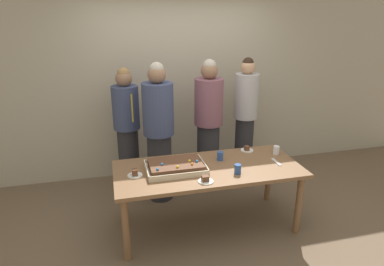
{
  "coord_description": "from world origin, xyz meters",
  "views": [
    {
      "loc": [
        -0.96,
        -3.11,
        2.26
      ],
      "look_at": [
        -0.14,
        0.15,
        1.07
      ],
      "focal_mm": 31.43,
      "sensor_mm": 36.0,
      "label": 1
    }
  ],
  "objects_px": {
    "party_table": "(208,174)",
    "plated_slice_near_right": "(247,149)",
    "sheet_cake": "(176,166)",
    "drink_cup_middle": "(238,169)",
    "cake_server_utensil": "(276,162)",
    "person_serving_front": "(208,124)",
    "person_green_shirt_behind": "(159,132)",
    "plated_slice_near_left": "(206,180)",
    "person_far_right_suit": "(127,129)",
    "drink_cup_far_end": "(220,156)",
    "plated_slice_far_left": "(135,174)",
    "person_striped_tie_right": "(245,118)",
    "drink_cup_nearest": "(276,150)"
  },
  "relations": [
    {
      "from": "party_table",
      "to": "plated_slice_near_right",
      "type": "relative_size",
      "value": 13.21
    },
    {
      "from": "sheet_cake",
      "to": "drink_cup_middle",
      "type": "height_order",
      "value": "sheet_cake"
    },
    {
      "from": "plated_slice_near_right",
      "to": "cake_server_utensil",
      "type": "bearing_deg",
      "value": -64.53
    },
    {
      "from": "plated_slice_near_right",
      "to": "person_serving_front",
      "type": "distance_m",
      "value": 0.66
    },
    {
      "from": "party_table",
      "to": "person_green_shirt_behind",
      "type": "xyz_separation_m",
      "value": [
        -0.41,
        0.75,
        0.26
      ]
    },
    {
      "from": "party_table",
      "to": "person_serving_front",
      "type": "xyz_separation_m",
      "value": [
        0.27,
        0.9,
        0.26
      ]
    },
    {
      "from": "plated_slice_near_left",
      "to": "cake_server_utensil",
      "type": "relative_size",
      "value": 0.75
    },
    {
      "from": "cake_server_utensil",
      "to": "person_far_right_suit",
      "type": "bearing_deg",
      "value": 143.23
    },
    {
      "from": "drink_cup_far_end",
      "to": "person_serving_front",
      "type": "distance_m",
      "value": 0.76
    },
    {
      "from": "plated_slice_near_right",
      "to": "party_table",
      "type": "bearing_deg",
      "value": -150.39
    },
    {
      "from": "plated_slice_near_left",
      "to": "party_table",
      "type": "bearing_deg",
      "value": 68.85
    },
    {
      "from": "plated_slice_near_right",
      "to": "person_green_shirt_behind",
      "type": "bearing_deg",
      "value": 157.11
    },
    {
      "from": "plated_slice_near_left",
      "to": "drink_cup_far_end",
      "type": "xyz_separation_m",
      "value": [
        0.3,
        0.46,
        0.03
      ]
    },
    {
      "from": "plated_slice_far_left",
      "to": "drink_cup_middle",
      "type": "distance_m",
      "value": 1.05
    },
    {
      "from": "plated_slice_far_left",
      "to": "person_far_right_suit",
      "type": "xyz_separation_m",
      "value": [
        0.0,
        1.1,
        0.11
      ]
    },
    {
      "from": "party_table",
      "to": "cake_server_utensil",
      "type": "distance_m",
      "value": 0.77
    },
    {
      "from": "person_green_shirt_behind",
      "to": "party_table",
      "type": "bearing_deg",
      "value": 23.87
    },
    {
      "from": "person_serving_front",
      "to": "person_far_right_suit",
      "type": "relative_size",
      "value": 1.06
    },
    {
      "from": "plated_slice_far_left",
      "to": "drink_cup_middle",
      "type": "height_order",
      "value": "drink_cup_middle"
    },
    {
      "from": "drink_cup_middle",
      "to": "drink_cup_far_end",
      "type": "distance_m",
      "value": 0.37
    },
    {
      "from": "sheet_cake",
      "to": "person_serving_front",
      "type": "xyz_separation_m",
      "value": [
        0.62,
        0.87,
        0.14
      ]
    },
    {
      "from": "plated_slice_near_left",
      "to": "person_far_right_suit",
      "type": "distance_m",
      "value": 1.55
    },
    {
      "from": "plated_slice_near_right",
      "to": "person_striped_tie_right",
      "type": "height_order",
      "value": "person_striped_tie_right"
    },
    {
      "from": "plated_slice_far_left",
      "to": "person_serving_front",
      "type": "relative_size",
      "value": 0.09
    },
    {
      "from": "sheet_cake",
      "to": "drink_cup_far_end",
      "type": "distance_m",
      "value": 0.55
    },
    {
      "from": "plated_slice_near_right",
      "to": "cake_server_utensil",
      "type": "height_order",
      "value": "plated_slice_near_right"
    },
    {
      "from": "party_table",
      "to": "person_far_right_suit",
      "type": "xyz_separation_m",
      "value": [
        -0.77,
        1.09,
        0.22
      ]
    },
    {
      "from": "drink_cup_nearest",
      "to": "cake_server_utensil",
      "type": "xyz_separation_m",
      "value": [
        -0.11,
        -0.21,
        -0.05
      ]
    },
    {
      "from": "party_table",
      "to": "plated_slice_near_left",
      "type": "relative_size",
      "value": 13.21
    },
    {
      "from": "party_table",
      "to": "person_green_shirt_behind",
      "type": "relative_size",
      "value": 1.13
    },
    {
      "from": "plated_slice_near_right",
      "to": "person_green_shirt_behind",
      "type": "height_order",
      "value": "person_green_shirt_behind"
    },
    {
      "from": "person_serving_front",
      "to": "person_striped_tie_right",
      "type": "distance_m",
      "value": 0.59
    },
    {
      "from": "plated_slice_far_left",
      "to": "drink_cup_far_end",
      "type": "relative_size",
      "value": 1.5
    },
    {
      "from": "plated_slice_near_left",
      "to": "person_serving_front",
      "type": "xyz_separation_m",
      "value": [
        0.39,
        1.2,
        0.16
      ]
    },
    {
      "from": "plated_slice_near_right",
      "to": "cake_server_utensil",
      "type": "distance_m",
      "value": 0.43
    },
    {
      "from": "cake_server_utensil",
      "to": "person_striped_tie_right",
      "type": "bearing_deg",
      "value": 86.09
    },
    {
      "from": "person_green_shirt_behind",
      "to": "person_far_right_suit",
      "type": "distance_m",
      "value": 0.5
    },
    {
      "from": "cake_server_utensil",
      "to": "person_far_right_suit",
      "type": "xyz_separation_m",
      "value": [
        -1.54,
        1.15,
        0.13
      ]
    },
    {
      "from": "person_serving_front",
      "to": "drink_cup_middle",
      "type": "bearing_deg",
      "value": 34.32
    },
    {
      "from": "drink_cup_middle",
      "to": "plated_slice_near_left",
      "type": "bearing_deg",
      "value": -165.82
    },
    {
      "from": "plated_slice_near_right",
      "to": "person_serving_front",
      "type": "relative_size",
      "value": 0.09
    },
    {
      "from": "person_serving_front",
      "to": "plated_slice_near_right",
      "type": "bearing_deg",
      "value": 64.3
    },
    {
      "from": "drink_cup_middle",
      "to": "person_serving_front",
      "type": "xyz_separation_m",
      "value": [
        0.02,
        1.11,
        0.13
      ]
    },
    {
      "from": "party_table",
      "to": "person_serving_front",
      "type": "bearing_deg",
      "value": 73.17
    },
    {
      "from": "plated_slice_far_left",
      "to": "person_striped_tie_right",
      "type": "relative_size",
      "value": 0.09
    },
    {
      "from": "drink_cup_middle",
      "to": "person_far_right_suit",
      "type": "relative_size",
      "value": 0.06
    },
    {
      "from": "plated_slice_near_right",
      "to": "person_striped_tie_right",
      "type": "bearing_deg",
      "value": 69.64
    },
    {
      "from": "sheet_cake",
      "to": "cake_server_utensil",
      "type": "height_order",
      "value": "sheet_cake"
    },
    {
      "from": "drink_cup_middle",
      "to": "person_striped_tie_right",
      "type": "distance_m",
      "value": 1.38
    },
    {
      "from": "cake_server_utensil",
      "to": "plated_slice_near_right",
      "type": "bearing_deg",
      "value": 115.47
    }
  ]
}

